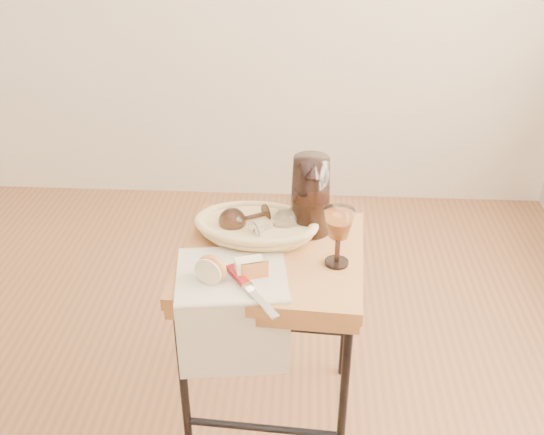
# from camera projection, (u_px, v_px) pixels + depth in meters

# --- Properties ---
(side_table) EXTENTS (0.53, 0.53, 0.63)m
(side_table) POSITION_uv_depth(u_px,v_px,m) (272.00, 340.00, 1.88)
(side_table) COLOR brown
(side_table) RESTS_ON floor
(tea_towel) EXTENTS (0.32, 0.29, 0.01)m
(tea_towel) POSITION_uv_depth(u_px,v_px,m) (232.00, 274.00, 1.62)
(tea_towel) COLOR beige
(tea_towel) RESTS_ON side_table
(bread_basket) EXTENTS (0.33, 0.25, 0.05)m
(bread_basket) POSITION_uv_depth(u_px,v_px,m) (256.00, 228.00, 1.78)
(bread_basket) COLOR tan
(bread_basket) RESTS_ON side_table
(goblet_lying_a) EXTENTS (0.15, 0.13, 0.08)m
(goblet_lying_a) POSITION_uv_depth(u_px,v_px,m) (247.00, 218.00, 1.78)
(goblet_lying_a) COLOR #4E3124
(goblet_lying_a) RESTS_ON bread_basket
(goblet_lying_b) EXTENTS (0.14, 0.13, 0.07)m
(goblet_lying_b) POSITION_uv_depth(u_px,v_px,m) (272.00, 225.00, 1.75)
(goblet_lying_b) COLOR white
(goblet_lying_b) RESTS_ON bread_basket
(pitcher) EXTENTS (0.19, 0.26, 0.27)m
(pitcher) POSITION_uv_depth(u_px,v_px,m) (310.00, 195.00, 1.76)
(pitcher) COLOR black
(pitcher) RESTS_ON side_table
(wine_goblet) EXTENTS (0.08, 0.08, 0.17)m
(wine_goblet) POSITION_uv_depth(u_px,v_px,m) (338.00, 237.00, 1.63)
(wine_goblet) COLOR white
(wine_goblet) RESTS_ON side_table
(apple_half) EXTENTS (0.09, 0.07, 0.07)m
(apple_half) POSITION_uv_depth(u_px,v_px,m) (212.00, 268.00, 1.58)
(apple_half) COLOR red
(apple_half) RESTS_ON tea_towel
(apple_wedge) EXTENTS (0.08, 0.06, 0.05)m
(apple_wedge) POSITION_uv_depth(u_px,v_px,m) (249.00, 267.00, 1.60)
(apple_wedge) COLOR #FFEFBD
(apple_wedge) RESTS_ON tea_towel
(table_knife) EXTENTS (0.15, 0.21, 0.02)m
(table_knife) POSITION_uv_depth(u_px,v_px,m) (250.00, 288.00, 1.55)
(table_knife) COLOR silver
(table_knife) RESTS_ON tea_towel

